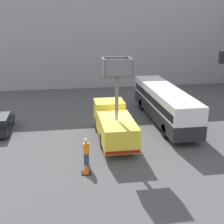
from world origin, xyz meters
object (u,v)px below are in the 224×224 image
object	(u,v)px
road_worker_near_truck	(86,152)
traffic_cone_near_truck	(86,169)
utility_truck	(114,122)
road_worker_directing	(171,126)
city_bus	(164,102)

from	to	relation	value
road_worker_near_truck	traffic_cone_near_truck	distance (m)	1.21
utility_truck	road_worker_directing	bearing A→B (deg)	-4.06
city_bus	road_worker_directing	distance (m)	3.99
utility_truck	road_worker_near_truck	world-z (taller)	utility_truck
utility_truck	traffic_cone_near_truck	size ratio (longest dim) A/B	10.82
utility_truck	road_worker_directing	xyz separation A→B (m)	(4.31, -0.31, -0.47)
utility_truck	road_worker_directing	world-z (taller)	utility_truck
traffic_cone_near_truck	road_worker_directing	bearing A→B (deg)	33.43
road_worker_directing	traffic_cone_near_truck	size ratio (longest dim) A/B	2.99
utility_truck	traffic_cone_near_truck	bearing A→B (deg)	-117.26
road_worker_near_truck	road_worker_directing	bearing A→B (deg)	61.51
utility_truck	city_bus	xyz separation A→B (m)	(5.01, 3.54, 0.33)
utility_truck	road_worker_near_truck	distance (m)	4.45
utility_truck	traffic_cone_near_truck	distance (m)	5.50
city_bus	road_worker_near_truck	bearing A→B (deg)	145.75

